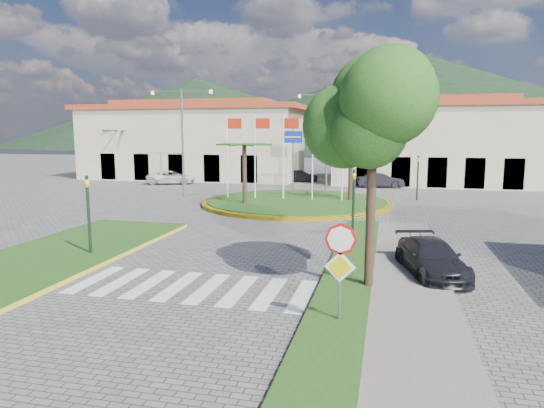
% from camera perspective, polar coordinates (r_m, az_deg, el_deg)
% --- Properties ---
extents(ground, '(160.00, 160.00, 0.00)m').
position_cam_1_polar(ground, '(12.39, -17.20, -14.95)').
color(ground, '#5D5A58').
rests_on(ground, ground).
extents(sidewalk_right, '(4.00, 28.00, 0.15)m').
position_cam_1_polar(sidewalk_right, '(12.64, 13.00, -13.93)').
color(sidewalk_right, gray).
rests_on(sidewalk_right, ground).
extents(verge_right, '(1.60, 28.00, 0.18)m').
position_cam_1_polar(verge_right, '(12.69, 7.43, -13.61)').
color(verge_right, '#1C4B15').
rests_on(verge_right, ground).
extents(median_left, '(5.00, 14.00, 0.18)m').
position_cam_1_polar(median_left, '(20.62, -24.32, -5.61)').
color(median_left, '#1C4B15').
rests_on(median_left, ground).
extents(crosswalk, '(8.00, 3.00, 0.01)m').
position_cam_1_polar(crosswalk, '(15.72, -9.66, -9.57)').
color(crosswalk, silver).
rests_on(crosswalk, ground).
extents(roundabout_island, '(12.70, 12.70, 6.00)m').
position_cam_1_polar(roundabout_island, '(32.60, 2.86, 0.25)').
color(roundabout_island, yellow).
rests_on(roundabout_island, ground).
extents(stop_sign, '(0.80, 0.11, 2.65)m').
position_cam_1_polar(stop_sign, '(12.11, 8.03, -6.22)').
color(stop_sign, slate).
rests_on(stop_sign, ground).
extents(deciduous_tree, '(3.60, 3.60, 6.80)m').
position_cam_1_polar(deciduous_tree, '(14.72, 11.85, 9.58)').
color(deciduous_tree, black).
rests_on(deciduous_tree, ground).
extents(traffic_light_left, '(0.15, 0.18, 3.20)m').
position_cam_1_polar(traffic_light_left, '(19.91, -20.80, -0.46)').
color(traffic_light_left, black).
rests_on(traffic_light_left, ground).
extents(traffic_light_right, '(0.15, 0.18, 3.20)m').
position_cam_1_polar(traffic_light_right, '(21.95, 9.57, 0.77)').
color(traffic_light_right, black).
rests_on(traffic_light_right, ground).
extents(traffic_light_far, '(0.18, 0.15, 3.20)m').
position_cam_1_polar(traffic_light_far, '(35.88, 16.78, 3.50)').
color(traffic_light_far, black).
rests_on(traffic_light_far, ground).
extents(direction_sign_west, '(1.60, 0.14, 5.20)m').
position_cam_1_polar(direction_sign_west, '(41.47, 2.48, 6.68)').
color(direction_sign_west, slate).
rests_on(direction_sign_west, ground).
extents(direction_sign_east, '(1.60, 0.14, 5.20)m').
position_cam_1_polar(direction_sign_east, '(40.80, 9.43, 6.54)').
color(direction_sign_east, slate).
rests_on(direction_sign_east, ground).
extents(street_lamp_centre, '(4.80, 0.16, 8.00)m').
position_cam_1_polar(street_lamp_centre, '(40.02, 6.48, 7.95)').
color(street_lamp_centre, slate).
rests_on(street_lamp_centre, ground).
extents(street_lamp_west, '(4.80, 0.16, 8.00)m').
position_cam_1_polar(street_lamp_west, '(36.89, -10.49, 7.82)').
color(street_lamp_west, slate).
rests_on(street_lamp_west, ground).
extents(building_left, '(23.32, 9.54, 8.05)m').
position_cam_1_polar(building_left, '(51.73, -9.23, 7.36)').
color(building_left, '#C0B391').
rests_on(building_left, ground).
extents(building_right, '(19.08, 9.54, 8.05)m').
position_cam_1_polar(building_right, '(47.88, 18.52, 6.95)').
color(building_right, '#C0B391').
rests_on(building_right, ground).
extents(hill_far_west, '(140.00, 140.00, 22.00)m').
position_cam_1_polar(hill_far_west, '(161.77, -8.73, 10.60)').
color(hill_far_west, black).
rests_on(hill_far_west, ground).
extents(hill_far_mid, '(180.00, 180.00, 30.00)m').
position_cam_1_polar(hill_far_mid, '(170.25, 16.94, 11.58)').
color(hill_far_mid, black).
rests_on(hill_far_mid, ground).
extents(hill_near_back, '(110.00, 110.00, 16.00)m').
position_cam_1_polar(hill_near_back, '(140.65, 7.15, 9.74)').
color(hill_near_back, black).
rests_on(hill_near_back, ground).
extents(white_van, '(4.89, 3.39, 1.24)m').
position_cam_1_polar(white_van, '(46.27, -11.79, 3.09)').
color(white_van, silver).
rests_on(white_van, ground).
extents(car_dark_a, '(3.71, 1.80, 1.22)m').
position_cam_1_polar(car_dark_a, '(47.39, 3.29, 3.37)').
color(car_dark_a, black).
rests_on(car_dark_a, ground).
extents(car_dark_b, '(4.15, 2.11, 1.30)m').
position_cam_1_polar(car_dark_b, '(43.43, 12.63, 2.76)').
color(car_dark_b, black).
rests_on(car_dark_b, ground).
extents(car_side_right, '(2.64, 4.42, 1.20)m').
position_cam_1_polar(car_side_right, '(17.43, 18.23, -6.05)').
color(car_side_right, black).
rests_on(car_side_right, ground).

